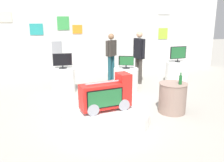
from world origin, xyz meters
TOP-DOWN VIEW (x-y plane):
  - ground_plane at (0.00, 0.00)m, footprint 30.00×30.00m
  - back_wall_display at (-0.00, 4.45)m, footprint 11.17×0.13m
  - main_display_pedestal at (-0.18, -0.40)m, footprint 1.86×1.86m
  - novelty_firetruck_tv at (-0.16, -0.40)m, footprint 1.13×0.59m
  - display_pedestal_left_rear at (-0.97, 1.97)m, footprint 0.68×0.68m
  - tv_on_left_rear at (-0.97, 1.96)m, footprint 0.55×0.23m
  - display_pedestal_center_rear at (0.83, 1.56)m, footprint 0.72×0.72m
  - tv_on_center_rear at (0.83, 1.55)m, footprint 0.42×0.23m
  - display_pedestal_right_rear at (2.75, 2.13)m, footprint 0.74×0.74m
  - tv_on_right_rear at (2.75, 2.13)m, footprint 0.58×0.18m
  - side_table_round at (1.46, -0.19)m, footprint 0.66×0.66m
  - bottle_on_side_table at (1.57, -0.30)m, footprint 0.07×0.07m
  - shopper_browsing_near_truck at (1.52, 2.45)m, footprint 0.30×0.54m
  - shopper_browsing_rear at (0.71, 3.02)m, footprint 0.42×0.41m

SIDE VIEW (x-z plane):
  - ground_plane at x=0.00m, z-range 0.00..0.00m
  - main_display_pedestal at x=-0.18m, z-range 0.00..0.28m
  - display_pedestal_left_rear at x=-0.97m, z-range 0.00..0.72m
  - display_pedestal_center_rear at x=0.83m, z-range 0.00..0.72m
  - display_pedestal_right_rear at x=2.75m, z-range 0.00..0.72m
  - side_table_round at x=1.46m, z-range 0.01..0.72m
  - novelty_firetruck_tv at x=-0.16m, z-range 0.21..0.98m
  - bottle_on_side_table at x=1.57m, z-range 0.69..0.96m
  - tv_on_center_rear at x=0.83m, z-range 0.73..1.09m
  - shopper_browsing_rear at x=0.71m, z-range 0.14..1.75m
  - tv_on_left_rear at x=-0.97m, z-range 0.74..1.17m
  - shopper_browsing_near_truck at x=1.52m, z-range 0.15..1.86m
  - tv_on_right_rear at x=2.75m, z-range 0.76..1.27m
  - back_wall_display at x=0.00m, z-range 0.00..3.27m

